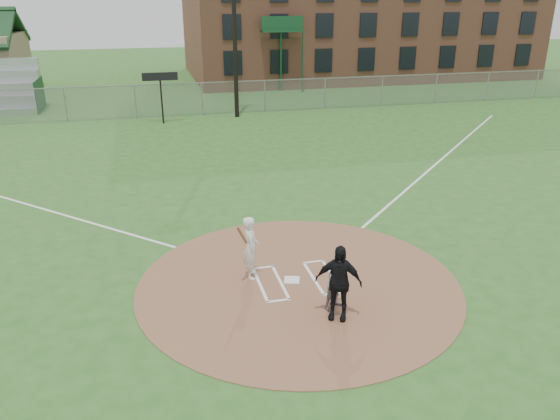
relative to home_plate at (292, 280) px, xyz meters
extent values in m
plane|color=#2B5D20|center=(0.14, -0.16, -0.03)|extent=(140.00, 140.00, 0.00)
cylinder|color=#8D5E42|center=(0.14, -0.16, -0.02)|extent=(8.40, 8.40, 0.02)
cube|color=silver|center=(0.00, 0.00, 0.00)|extent=(0.50, 0.50, 0.03)
cube|color=white|center=(9.14, 8.84, -0.03)|extent=(17.04, 17.04, 0.01)
cube|color=white|center=(-8.86, 8.84, -0.03)|extent=(17.04, 17.04, 0.01)
imported|color=gray|center=(0.70, -1.52, 0.62)|extent=(0.74, 0.67, 1.26)
imported|color=black|center=(0.56, -1.94, 0.91)|extent=(1.17, 0.88, 1.84)
cube|color=white|center=(-0.86, -0.01, -0.01)|extent=(0.08, 1.80, 0.01)
cube|color=white|center=(-0.31, -0.01, -0.01)|extent=(0.08, 1.80, 0.01)
cube|color=white|center=(-0.58, 0.89, -0.01)|extent=(0.62, 0.08, 0.01)
cube|color=white|center=(-0.58, -0.91, -0.01)|extent=(0.62, 0.08, 0.01)
cube|color=white|center=(1.14, -0.01, -0.01)|extent=(0.08, 1.80, 0.01)
cube|color=white|center=(0.59, -0.01, -0.01)|extent=(0.08, 1.80, 0.01)
cube|color=white|center=(0.86, 0.89, -0.01)|extent=(0.62, 0.08, 0.01)
cube|color=white|center=(0.86, -0.91, -0.01)|extent=(0.62, 0.08, 0.01)
imported|color=white|center=(-0.99, 0.47, 0.85)|extent=(0.50, 0.68, 1.72)
cylinder|color=brown|center=(-1.29, 0.07, 1.42)|extent=(0.38, 0.54, 0.70)
cube|color=slate|center=(0.14, 21.84, 0.97)|extent=(56.00, 0.03, 2.00)
cube|color=gray|center=(0.14, 21.84, 1.97)|extent=(56.00, 0.06, 0.06)
cube|color=gray|center=(0.14, 21.84, 0.97)|extent=(56.08, 0.08, 2.00)
cube|color=#194728|center=(-9.86, 26.04, 0.97)|extent=(0.08, 3.20, 2.00)
cube|color=#194728|center=(7.14, 29.18, 4.47)|extent=(3.20, 1.00, 0.15)
cube|color=#194728|center=(7.14, 29.68, 2.22)|extent=(0.12, 0.12, 4.50)
cube|color=#194728|center=(8.64, 28.73, 2.22)|extent=(0.12, 0.12, 4.50)
cube|color=#194728|center=(7.14, 29.18, 5.02)|extent=(3.20, 0.08, 1.00)
cylinder|color=black|center=(2.14, 20.84, 5.97)|extent=(0.26, 0.26, 12.00)
cylinder|color=black|center=(-2.36, 20.04, 1.27)|extent=(0.10, 0.10, 2.60)
cube|color=black|center=(-2.36, 20.04, 2.67)|extent=(2.00, 0.10, 0.45)
camera|label=1|loc=(-3.37, -12.23, 7.02)|focal=35.00mm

